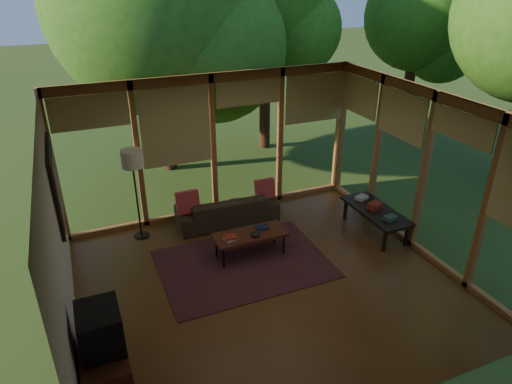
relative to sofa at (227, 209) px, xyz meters
name	(u,v)px	position (x,y,z in m)	size (l,w,h in m)	color
floor	(267,282)	(-0.06, -2.00, -0.27)	(5.50, 5.50, 0.00)	brown
ceiling	(270,111)	(-0.06, -2.00, 2.43)	(5.50, 5.50, 0.00)	silver
wall_left	(58,246)	(-2.81, -2.00, 1.08)	(0.04, 5.00, 2.70)	beige
wall_front	(376,317)	(-0.06, -4.50, 1.08)	(5.50, 0.04, 2.70)	beige
window_wall_back	(213,147)	(-0.06, 0.50, 1.08)	(5.50, 0.12, 2.70)	#A36632
window_wall_right	(424,174)	(2.69, -2.00, 1.08)	(0.12, 5.00, 2.70)	#A36632
exterior_lawn	(379,102)	(7.94, 6.00, -0.28)	(40.00, 40.00, 0.00)	#33511E
tree_nw	(156,5)	(-0.38, 3.05, 3.37)	(4.60, 4.60, 5.95)	#3B2215
tree_far	(419,17)	(6.24, 2.69, 2.94)	(2.76, 2.76, 4.61)	#3B2215
rug	(244,264)	(-0.22, -1.41, -0.27)	(2.67, 1.89, 0.01)	maroon
sofa	(227,209)	(0.00, 0.00, 0.00)	(1.86, 0.73, 0.54)	#362B1B
pillow_left	(188,203)	(-0.75, -0.05, 0.31)	(0.40, 0.13, 0.40)	maroon
pillow_right	(265,189)	(0.75, -0.05, 0.29)	(0.37, 0.12, 0.37)	maroon
ct_book_lower	(231,239)	(-0.38, -1.27, 0.17)	(0.21, 0.16, 0.03)	#ADA89D
ct_book_upper	(231,237)	(-0.38, -1.27, 0.20)	(0.20, 0.15, 0.03)	maroon
ct_book_side	(262,227)	(0.22, -1.14, 0.17)	(0.21, 0.16, 0.03)	black
ct_bowl	(255,234)	(0.02, -1.32, 0.19)	(0.16, 0.16, 0.07)	black
media_cabinet	(106,367)	(-2.53, -3.05, 0.03)	(0.50, 1.00, 0.60)	#4F2315
television	(100,329)	(-2.51, -3.05, 0.58)	(0.45, 0.55, 0.50)	black
console_book_a	(390,218)	(2.34, -1.78, 0.22)	(0.20, 0.15, 0.07)	#2C4E3D
console_book_b	(375,206)	(2.34, -1.33, 0.24)	(0.24, 0.18, 0.11)	maroon
console_book_c	(362,198)	(2.34, -0.93, 0.21)	(0.23, 0.16, 0.06)	#ADA89D
floor_lamp	(132,164)	(-1.60, 0.11, 1.13)	(0.36, 0.36, 1.65)	black
coffee_table	(250,235)	(-0.03, -1.22, 0.12)	(1.20, 0.50, 0.43)	#4F2315
side_console	(376,212)	(2.34, -1.38, 0.14)	(0.60, 1.40, 0.46)	black
wall_painting	(56,184)	(-2.77, -0.60, 1.28)	(0.06, 1.35, 1.15)	black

